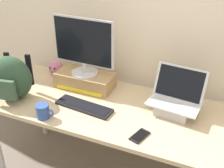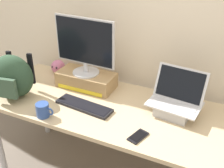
# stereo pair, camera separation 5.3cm
# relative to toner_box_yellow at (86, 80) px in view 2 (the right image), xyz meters

# --- Properties ---
(back_wall) EXTENTS (7.00, 0.10, 2.60)m
(back_wall) POSITION_rel_toner_box_yellow_xyz_m (0.30, 0.29, 0.51)
(back_wall) COLOR beige
(back_wall) RESTS_ON ground
(desk) EXTENTS (1.85, 0.72, 0.73)m
(desk) POSITION_rel_toner_box_yellow_xyz_m (0.30, -0.17, -0.13)
(desk) COLOR tan
(desk) RESTS_ON ground
(toner_box_yellow) EXTENTS (0.45, 0.22, 0.12)m
(toner_box_yellow) POSITION_rel_toner_box_yellow_xyz_m (0.00, 0.00, 0.00)
(toner_box_yellow) COLOR #A88456
(toner_box_yellow) RESTS_ON desk
(desktop_monitor) EXTENTS (0.49, 0.21, 0.44)m
(desktop_monitor) POSITION_rel_toner_box_yellow_xyz_m (-0.00, -0.00, 0.28)
(desktop_monitor) COLOR silver
(desktop_monitor) RESTS_ON toner_box_yellow
(open_laptop) EXTENTS (0.36, 0.27, 0.30)m
(open_laptop) POSITION_rel_toner_box_yellow_xyz_m (0.72, -0.07, 0.01)
(open_laptop) COLOR #ADADB2
(open_laptop) RESTS_ON desk
(external_keyboard) EXTENTS (0.43, 0.16, 0.02)m
(external_keyboard) POSITION_rel_toner_box_yellow_xyz_m (0.13, -0.27, -0.05)
(external_keyboard) COLOR black
(external_keyboard) RESTS_ON desk
(messenger_backpack) EXTENTS (0.34, 0.29, 0.33)m
(messenger_backpack) POSITION_rel_toner_box_yellow_xyz_m (-0.41, -0.35, 0.10)
(messenger_backpack) COLOR #28422D
(messenger_backpack) RESTS_ON desk
(coffee_mug) EXTENTS (0.13, 0.09, 0.10)m
(coffee_mug) POSITION_rel_toner_box_yellow_xyz_m (-0.06, -0.47, -0.01)
(coffee_mug) COLOR #2D4C93
(coffee_mug) RESTS_ON desk
(cell_phone) EXTENTS (0.10, 0.15, 0.01)m
(cell_phone) POSITION_rel_toner_box_yellow_xyz_m (0.59, -0.41, -0.05)
(cell_phone) COLOR black
(cell_phone) RESTS_ON desk
(plush_toy) EXTENTS (0.12, 0.12, 0.12)m
(plush_toy) POSITION_rel_toner_box_yellow_xyz_m (-0.34, 0.11, -0.00)
(plush_toy) COLOR #CC7099
(plush_toy) RESTS_ON desk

